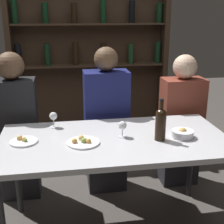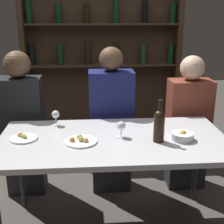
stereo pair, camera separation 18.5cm
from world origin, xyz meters
name	(u,v)px [view 1 (the left image)]	position (x,y,z in m)	size (l,w,h in m)	color
dining_table	(115,146)	(0.00, 0.00, 0.68)	(1.56, 0.79, 0.73)	silver
wine_rack_wall	(89,50)	(0.00, 1.75, 1.12)	(1.84, 0.21, 2.14)	#38281C
wine_bottle	(161,123)	(0.30, -0.07, 0.86)	(0.07, 0.07, 0.29)	black
wine_glass_0	(122,126)	(0.06, 0.02, 0.81)	(0.06, 0.06, 0.11)	silver
wine_glass_1	(53,117)	(-0.41, 0.29, 0.81)	(0.06, 0.06, 0.12)	silver
food_plate_0	(83,142)	(-0.22, -0.05, 0.74)	(0.22, 0.22, 0.04)	white
food_plate_1	(23,141)	(-0.61, 0.03, 0.74)	(0.18, 0.18, 0.04)	white
snack_bowl	(182,134)	(0.46, -0.06, 0.76)	(0.15, 0.15, 0.07)	white
seated_person_left	(17,131)	(-0.73, 0.59, 0.61)	(0.35, 0.22, 1.26)	#26262B
seated_person_center	(106,125)	(0.03, 0.59, 0.61)	(0.38, 0.22, 1.28)	#26262B
seated_person_right	(181,124)	(0.71, 0.59, 0.57)	(0.37, 0.22, 1.21)	#26262B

